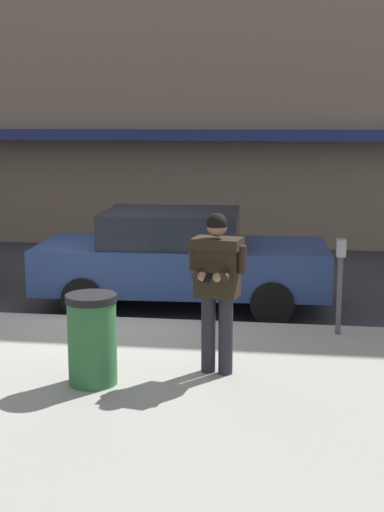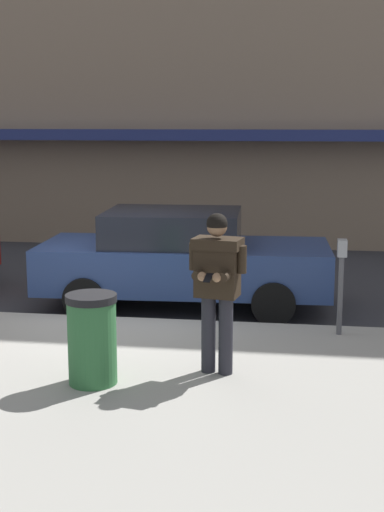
{
  "view_description": "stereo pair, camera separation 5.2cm",
  "coord_description": "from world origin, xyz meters",
  "px_view_note": "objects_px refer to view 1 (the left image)",
  "views": [
    {
      "loc": [
        2.52,
        -9.85,
        2.92
      ],
      "look_at": [
        1.47,
        -2.42,
        1.49
      ],
      "focal_mm": 50.0,
      "sensor_mm": 36.0,
      "label": 1
    },
    {
      "loc": [
        2.57,
        -9.84,
        2.92
      ],
      "look_at": [
        1.47,
        -2.42,
        1.49
      ],
      "focal_mm": 50.0,
      "sensor_mm": 36.0,
      "label": 2
    }
  ],
  "objects_px": {
    "man_texting_on_phone": "(217,276)",
    "parking_meter": "(340,273)",
    "parked_sedan_mid": "(180,258)",
    "trash_bin": "(92,339)"
  },
  "relations": [
    {
      "from": "parked_sedan_mid",
      "to": "man_texting_on_phone",
      "type": "distance_m",
      "value": 3.46
    },
    {
      "from": "man_texting_on_phone",
      "to": "parking_meter",
      "type": "bearing_deg",
      "value": 49.64
    },
    {
      "from": "man_texting_on_phone",
      "to": "parking_meter",
      "type": "relative_size",
      "value": 1.42
    },
    {
      "from": "parked_sedan_mid",
      "to": "trash_bin",
      "type": "distance_m",
      "value": 3.82
    },
    {
      "from": "parking_meter",
      "to": "trash_bin",
      "type": "height_order",
      "value": "parking_meter"
    },
    {
      "from": "parking_meter",
      "to": "parked_sedan_mid",
      "type": "bearing_deg",
      "value": 145.79
    },
    {
      "from": "parked_sedan_mid",
      "to": "trash_bin",
      "type": "relative_size",
      "value": 4.67
    },
    {
      "from": "parked_sedan_mid",
      "to": "trash_bin",
      "type": "height_order",
      "value": "parked_sedan_mid"
    },
    {
      "from": "man_texting_on_phone",
      "to": "parked_sedan_mid",
      "type": "bearing_deg",
      "value": 105.69
    },
    {
      "from": "parking_meter",
      "to": "man_texting_on_phone",
      "type": "bearing_deg",
      "value": -130.36
    }
  ]
}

